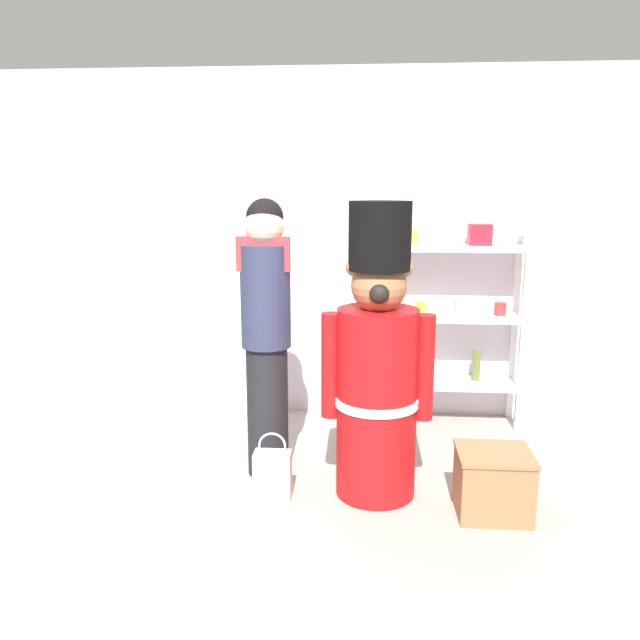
# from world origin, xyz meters

# --- Properties ---
(ground_plane) EXTENTS (6.40, 6.40, 0.00)m
(ground_plane) POSITION_xyz_m (0.00, 0.00, 0.00)
(ground_plane) COLOR #9E9389
(back_wall) EXTENTS (6.40, 0.12, 2.60)m
(back_wall) POSITION_xyz_m (0.00, 2.20, 1.30)
(back_wall) COLOR silver
(back_wall) RESTS_ON ground_plane
(merchandise_shelf) EXTENTS (1.21, 0.35, 1.69)m
(merchandise_shelf) POSITION_xyz_m (0.82, 1.98, 0.86)
(merchandise_shelf) COLOR white
(merchandise_shelf) RESTS_ON ground_plane
(teddy_bear_guard) EXTENTS (0.63, 0.47, 1.67)m
(teddy_bear_guard) POSITION_xyz_m (0.35, 0.80, 0.75)
(teddy_bear_guard) COLOR red
(teddy_bear_guard) RESTS_ON ground_plane
(person_shopper) EXTENTS (0.31, 0.30, 1.68)m
(person_shopper) POSITION_xyz_m (-0.31, 1.02, 0.92)
(person_shopper) COLOR black
(person_shopper) RESTS_ON ground_plane
(shopping_bag) EXTENTS (0.21, 0.12, 0.40)m
(shopping_bag) POSITION_xyz_m (-0.23, 0.67, 0.15)
(shopping_bag) COLOR silver
(shopping_bag) RESTS_ON ground_plane
(display_crate) EXTENTS (0.40, 0.35, 0.36)m
(display_crate) POSITION_xyz_m (0.98, 0.61, 0.18)
(display_crate) COLOR olive
(display_crate) RESTS_ON ground_plane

